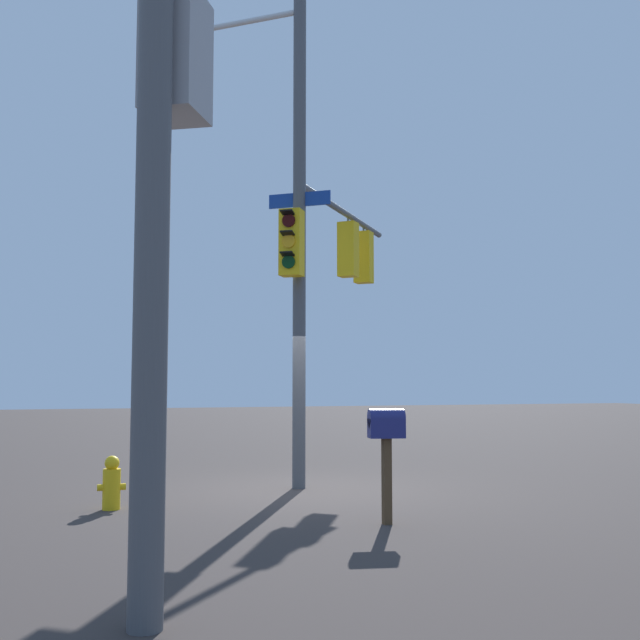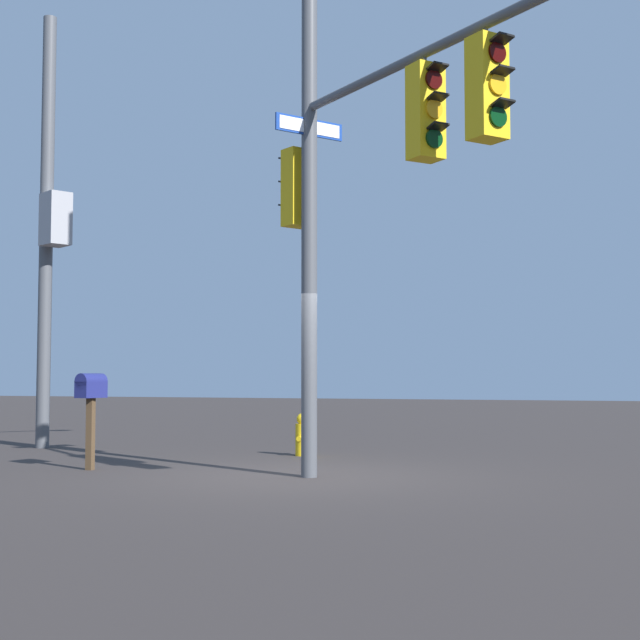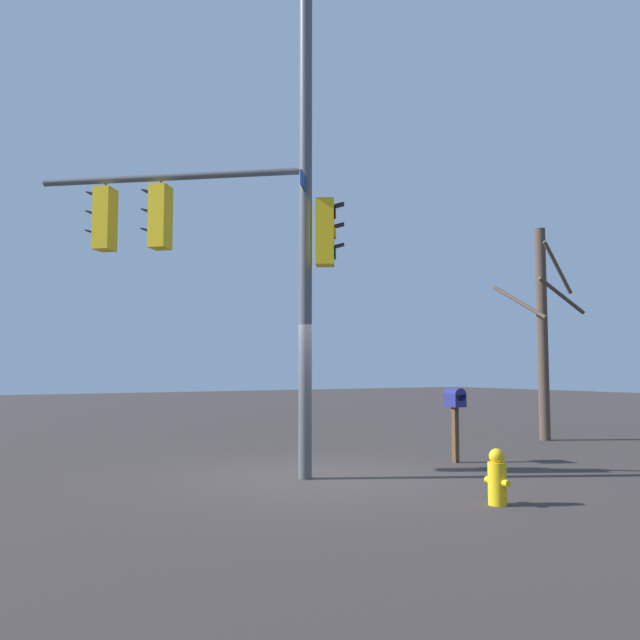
# 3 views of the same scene
# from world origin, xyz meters

# --- Properties ---
(ground_plane) EXTENTS (80.00, 80.00, 0.00)m
(ground_plane) POSITION_xyz_m (0.00, 0.00, 0.00)
(ground_plane) COLOR #37302D
(main_signal_pole_assembly) EXTENTS (5.58, 4.27, 8.57)m
(main_signal_pole_assembly) POSITION_xyz_m (-0.48, -1.07, 4.63)
(main_signal_pole_assembly) COLOR #4C4F54
(main_signal_pole_assembly) RESTS_ON ground
(secondary_pole_assembly) EXTENTS (0.65, 0.82, 8.40)m
(secondary_pole_assembly) POSITION_xyz_m (3.04, 6.10, 4.24)
(secondary_pole_assembly) COLOR #4C4F54
(secondary_pole_assembly) RESTS_ON ground
(fire_hydrant) EXTENTS (0.38, 0.24, 0.73)m
(fire_hydrant) POSITION_xyz_m (3.04, 0.93, 0.34)
(fire_hydrant) COLOR yellow
(fire_hydrant) RESTS_ON ground
(mailbox) EXTENTS (0.48, 0.32, 1.41)m
(mailbox) POSITION_xyz_m (-0.11, 3.12, 1.11)
(mailbox) COLOR #4C3823
(mailbox) RESTS_ON ground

